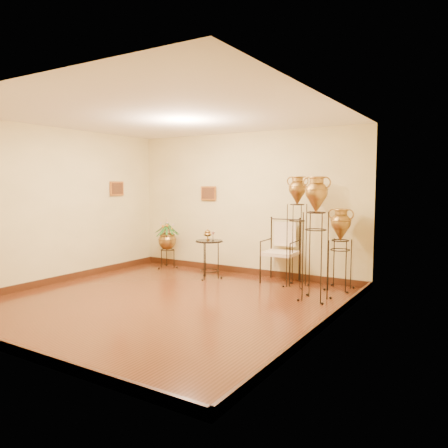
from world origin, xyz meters
The scene contains 8 objects.
ground centered at (0.00, 0.00, 0.00)m, with size 5.00×5.00×0.00m, color #5D2A16.
room_shell centered at (-0.01, 0.01, 1.73)m, with size 5.02×5.02×2.81m.
amphora_tall centered at (1.32, 1.97, 0.99)m, with size 0.43×0.43×1.94m.
amphora_mid centered at (1.92, 1.27, 0.97)m, with size 0.55×0.55×1.93m.
amphora_short centered at (2.03, 2.15, 0.70)m, with size 0.55×0.55×1.40m.
planter_urn centered at (-1.71, 2.15, 0.63)m, with size 0.77×0.77×1.12m.
armchair centered at (0.93, 2.15, 0.58)m, with size 0.68×0.64×1.16m.
side_table centered at (-0.34, 1.71, 0.38)m, with size 0.57×0.57×0.92m.
Camera 1 is at (4.21, -5.09, 1.78)m, focal length 35.00 mm.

